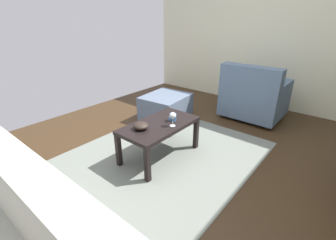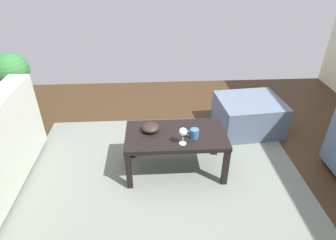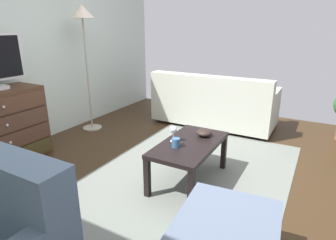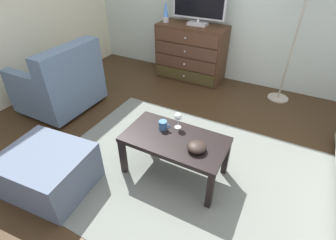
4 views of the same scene
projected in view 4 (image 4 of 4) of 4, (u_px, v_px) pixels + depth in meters
ground_plane at (177, 156)px, 2.64m from camera, size 5.46×4.61×0.05m
area_rug at (186, 173)px, 2.40m from camera, size 2.60×1.90×0.01m
dresser at (191, 53)px, 3.89m from camera, size 1.04×0.49×0.84m
tv at (199, 2)px, 3.46m from camera, size 0.78×0.18×0.58m
lava_lamp at (166, 12)px, 3.69m from camera, size 0.09×0.09×0.33m
coffee_table at (175, 143)px, 2.22m from camera, size 0.91×0.49×0.42m
wine_glass at (178, 117)px, 2.25m from camera, size 0.07×0.07×0.16m
mug at (163, 125)px, 2.27m from camera, size 0.11×0.08×0.08m
bowl_decorative at (197, 147)px, 2.04m from camera, size 0.16×0.16×0.07m
armchair at (61, 84)px, 3.18m from camera, size 0.80×0.88×0.86m
ottoman at (48, 170)px, 2.18m from camera, size 0.75×0.66×0.38m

